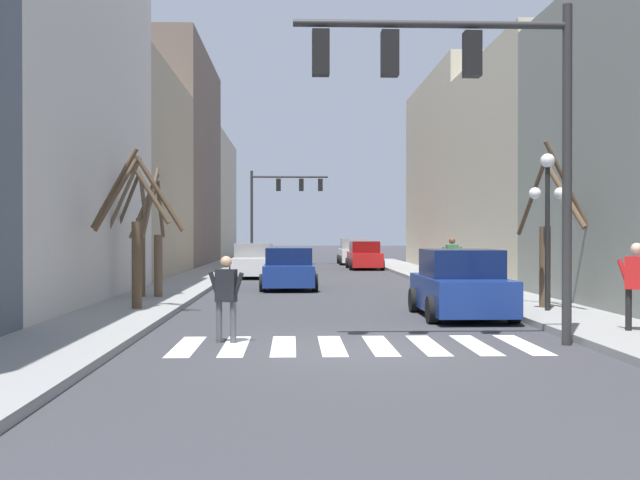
# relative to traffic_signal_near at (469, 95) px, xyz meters

# --- Properties ---
(ground_plane) EXTENTS (240.00, 240.00, 0.00)m
(ground_plane) POSITION_rel_traffic_signal_near_xyz_m (-2.10, -0.56, -4.67)
(ground_plane) COLOR #38383D
(sidewalk_left) EXTENTS (2.47, 90.00, 0.15)m
(sidewalk_left) POSITION_rel_traffic_signal_near_xyz_m (-7.55, -0.56, -4.60)
(sidewalk_left) COLOR gray
(sidewalk_left) RESTS_ON ground_plane
(building_row_left) EXTENTS (6.00, 66.10, 13.82)m
(building_row_left) POSITION_rel_traffic_signal_near_xyz_m (-11.78, 26.93, 1.05)
(building_row_left) COLOR #515B66
(building_row_left) RESTS_ON ground_plane
(building_row_right) EXTENTS (6.00, 44.26, 11.30)m
(building_row_right) POSITION_rel_traffic_signal_near_xyz_m (7.58, 16.26, 0.46)
(building_row_right) COLOR #66564C
(building_row_right) RESTS_ON ground_plane
(crosswalk_stripes) EXTENTS (6.75, 2.60, 0.01)m
(crosswalk_stripes) POSITION_rel_traffic_signal_near_xyz_m (-2.10, 0.08, -4.67)
(crosswalk_stripes) COLOR white
(crosswalk_stripes) RESTS_ON ground_plane
(traffic_signal_near) EXTENTS (5.23, 0.28, 6.39)m
(traffic_signal_near) POSITION_rel_traffic_signal_near_xyz_m (0.00, 0.00, 0.00)
(traffic_signal_near) COLOR #2D2D2D
(traffic_signal_near) RESTS_ON ground_plane
(traffic_signal_far) EXTENTS (5.29, 0.28, 6.40)m
(traffic_signal_far) POSITION_rel_traffic_signal_near_xyz_m (-4.18, 37.23, 0.01)
(traffic_signal_far) COLOR #2D2D2D
(traffic_signal_far) RESTS_ON ground_plane
(street_lamp_right_corner) EXTENTS (0.95, 0.36, 3.98)m
(street_lamp_right_corner) POSITION_rel_traffic_signal_near_xyz_m (3.17, 4.85, -1.70)
(street_lamp_right_corner) COLOR black
(street_lamp_right_corner) RESTS_ON sidewalk_right
(car_parked_right_near) EXTENTS (2.15, 4.28, 1.78)m
(car_parked_right_near) POSITION_rel_traffic_signal_near_xyz_m (0.92, 37.33, -3.85)
(car_parked_right_near) COLOR white
(car_parked_right_near) RESTS_ON ground_plane
(car_at_intersection) EXTENTS (1.97, 4.29, 1.55)m
(car_at_intersection) POSITION_rel_traffic_signal_near_xyz_m (-5.21, 27.48, -3.95)
(car_at_intersection) COLOR white
(car_at_intersection) RESTS_ON ground_plane
(car_driving_away_lane) EXTENTS (2.07, 4.25, 1.65)m
(car_driving_away_lane) POSITION_rel_traffic_signal_near_xyz_m (-5.16, 21.93, -3.90)
(car_driving_away_lane) COLOR white
(car_driving_away_lane) RESTS_ON ground_plane
(car_parked_left_mid) EXTENTS (2.12, 4.21, 1.57)m
(car_parked_left_mid) POSITION_rel_traffic_signal_near_xyz_m (-3.42, 14.49, -3.94)
(car_parked_left_mid) COLOR navy
(car_parked_left_mid) RESTS_ON ground_plane
(car_driving_toward_lane) EXTENTS (2.15, 4.16, 1.70)m
(car_driving_toward_lane) POSITION_rel_traffic_signal_near_xyz_m (0.92, 4.71, -3.88)
(car_driving_toward_lane) COLOR navy
(car_driving_toward_lane) RESTS_ON ground_plane
(car_parked_right_far) EXTENTS (2.01, 4.65, 1.66)m
(car_parked_right_far) POSITION_rel_traffic_signal_near_xyz_m (0.98, 30.44, -3.90)
(car_parked_right_far) COLOR red
(car_parked_right_far) RESTS_ON ground_plane
(pedestrian_crossing_street) EXTENTS (0.65, 0.54, 1.76)m
(pedestrian_crossing_street) POSITION_rel_traffic_signal_near_xyz_m (3.57, 0.80, -3.48)
(pedestrian_crossing_street) COLOR black
(pedestrian_crossing_street) RESTS_ON sidewalk_right
(pedestrian_waiting_at_curb) EXTENTS (0.71, 0.31, 1.67)m
(pedestrian_waiting_at_curb) POSITION_rel_traffic_signal_near_xyz_m (-4.56, 0.53, -3.69)
(pedestrian_waiting_at_curb) COLOR #4C4C51
(pedestrian_waiting_at_curb) RESTS_ON ground_plane
(pedestrian_on_left_sidewalk) EXTENTS (0.78, 0.30, 1.81)m
(pedestrian_on_left_sidewalk) POSITION_rel_traffic_signal_near_xyz_m (2.61, 13.60, -3.45)
(pedestrian_on_left_sidewalk) COLOR black
(pedestrian_on_left_sidewalk) RESTS_ON sidewalk_right
(street_tree_left_near) EXTENTS (2.46, 0.56, 4.19)m
(street_tree_left_near) POSITION_rel_traffic_signal_near_xyz_m (-7.35, 5.76, -2.55)
(street_tree_left_near) COLOR brown
(street_tree_left_near) RESTS_ON sidewalk_left
(street_tree_right_near) EXTENTS (1.04, 2.66, 3.99)m
(street_tree_right_near) POSITION_rel_traffic_signal_near_xyz_m (-7.57, 9.51, -2.69)
(street_tree_right_near) COLOR brown
(street_tree_right_near) RESTS_ON sidewalk_left
(street_tree_left_far) EXTENTS (1.70, 1.72, 4.33)m
(street_tree_left_far) POSITION_rel_traffic_signal_near_xyz_m (-8.13, 9.47, -2.63)
(street_tree_left_far) COLOR brown
(street_tree_left_far) RESTS_ON sidewalk_left
(street_tree_left_mid) EXTENTS (1.73, 2.73, 4.42)m
(street_tree_left_mid) POSITION_rel_traffic_signal_near_xyz_m (3.50, 5.67, -2.72)
(street_tree_left_mid) COLOR brown
(street_tree_left_mid) RESTS_ON sidewalk_right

